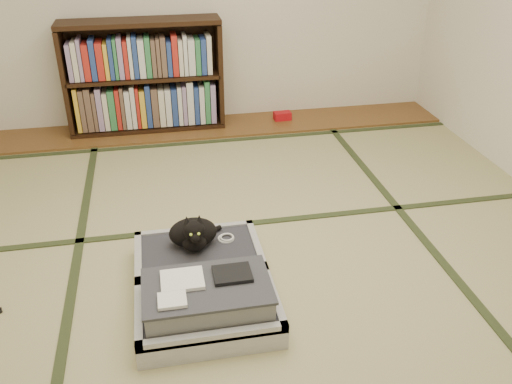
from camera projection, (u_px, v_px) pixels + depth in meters
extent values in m
plane|color=tan|center=(259.00, 262.00, 3.01)|extent=(4.50, 4.50, 0.00)
cube|color=brown|center=(214.00, 127.00, 4.73)|extent=(4.00, 0.50, 0.02)
cube|color=#B00E15|center=(282.00, 116.00, 4.83)|extent=(0.15, 0.10, 0.07)
cube|color=#2D381E|center=(73.00, 283.00, 2.85)|extent=(0.05, 4.50, 0.01)
cube|color=#2D381E|center=(426.00, 242.00, 3.18)|extent=(0.05, 4.50, 0.01)
cube|color=#2D381E|center=(247.00, 224.00, 3.36)|extent=(4.00, 0.05, 0.01)
cube|color=#2D381E|center=(219.00, 141.00, 4.47)|extent=(4.00, 0.05, 0.01)
cube|color=black|center=(66.00, 81.00, 4.37)|extent=(0.04, 0.29, 0.83)
cube|color=black|center=(219.00, 72.00, 4.58)|extent=(0.04, 0.29, 0.83)
cube|color=black|center=(149.00, 126.00, 4.68)|extent=(1.28, 0.29, 0.04)
cube|color=black|center=(139.00, 22.00, 4.26)|extent=(1.28, 0.29, 0.04)
cube|color=black|center=(144.00, 77.00, 4.47)|extent=(1.23, 0.29, 0.03)
cube|color=black|center=(144.00, 72.00, 4.59)|extent=(1.28, 0.02, 0.83)
cube|color=gray|center=(147.00, 103.00, 4.56)|extent=(1.16, 0.21, 0.35)
cube|color=gray|center=(142.00, 54.00, 4.36)|extent=(1.16, 0.21, 0.31)
cube|color=silver|center=(208.00, 316.00, 2.55)|extent=(0.67, 0.44, 0.12)
cube|color=#32323A|center=(208.00, 311.00, 2.53)|extent=(0.60, 0.37, 0.09)
cube|color=silver|center=(213.00, 337.00, 2.34)|extent=(0.67, 0.04, 0.04)
cube|color=silver|center=(203.00, 279.00, 2.69)|extent=(0.67, 0.04, 0.04)
cube|color=silver|center=(139.00, 315.00, 2.46)|extent=(0.04, 0.44, 0.04)
cube|color=silver|center=(274.00, 297.00, 2.57)|extent=(0.04, 0.44, 0.04)
cube|color=silver|center=(199.00, 261.00, 2.93)|extent=(0.67, 0.44, 0.12)
cube|color=#32323A|center=(199.00, 256.00, 2.91)|extent=(0.60, 0.37, 0.09)
cube|color=silver|center=(202.00, 274.00, 2.72)|extent=(0.67, 0.04, 0.04)
cube|color=silver|center=(195.00, 231.00, 3.07)|extent=(0.67, 0.04, 0.04)
cube|color=silver|center=(138.00, 258.00, 2.84)|extent=(0.04, 0.44, 0.04)
cube|color=silver|center=(256.00, 245.00, 2.95)|extent=(0.04, 0.44, 0.04)
cylinder|color=black|center=(203.00, 276.00, 2.70)|extent=(0.60, 0.02, 0.02)
cube|color=gray|center=(207.00, 298.00, 2.49)|extent=(0.57, 0.35, 0.12)
cube|color=#38383F|center=(207.00, 286.00, 2.46)|extent=(0.59, 0.36, 0.01)
cube|color=white|center=(182.00, 280.00, 2.47)|extent=(0.20, 0.16, 0.02)
cube|color=black|center=(232.00, 274.00, 2.51)|extent=(0.18, 0.14, 0.02)
cube|color=white|center=(172.00, 300.00, 2.35)|extent=(0.12, 0.11, 0.02)
cube|color=white|center=(169.00, 354.00, 2.33)|extent=(0.05, 0.01, 0.04)
cube|color=white|center=(194.00, 353.00, 2.35)|extent=(0.04, 0.01, 0.03)
cube|color=orange|center=(264.00, 341.00, 2.40)|extent=(0.04, 0.01, 0.03)
cube|color=#197F33|center=(250.00, 340.00, 2.38)|extent=(0.04, 0.01, 0.02)
ellipsoid|color=black|center=(193.00, 233.00, 2.90)|extent=(0.26, 0.17, 0.16)
ellipsoid|color=black|center=(195.00, 243.00, 2.84)|extent=(0.13, 0.09, 0.09)
ellipsoid|color=black|center=(194.00, 230.00, 2.77)|extent=(0.11, 0.10, 0.11)
sphere|color=black|center=(195.00, 238.00, 2.74)|extent=(0.05, 0.05, 0.05)
cone|color=black|center=(187.00, 220.00, 2.76)|extent=(0.04, 0.05, 0.05)
cone|color=black|center=(199.00, 219.00, 2.77)|extent=(0.04, 0.05, 0.05)
sphere|color=#A5BF33|center=(191.00, 235.00, 2.72)|extent=(0.02, 0.02, 0.02)
sphere|color=#A5BF33|center=(199.00, 234.00, 2.73)|extent=(0.02, 0.02, 0.02)
cylinder|color=black|center=(208.00, 232.00, 3.01)|extent=(0.16, 0.09, 0.03)
torus|color=white|center=(226.00, 238.00, 2.98)|extent=(0.09, 0.09, 0.01)
torus|color=white|center=(227.00, 237.00, 2.97)|extent=(0.08, 0.08, 0.01)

